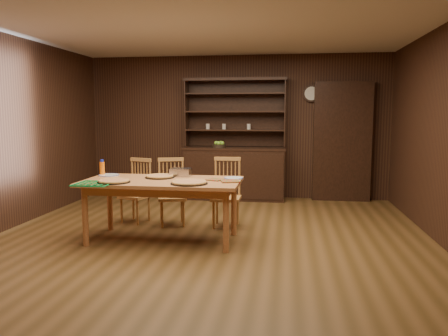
% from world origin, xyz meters
% --- Properties ---
extents(floor, '(6.00, 6.00, 0.00)m').
position_xyz_m(floor, '(0.00, 0.00, 0.00)').
color(floor, brown).
rests_on(floor, ground).
extents(room_shell, '(6.00, 6.00, 6.00)m').
position_xyz_m(room_shell, '(0.00, 0.00, 1.58)').
color(room_shell, silver).
rests_on(room_shell, floor).
extents(china_hutch, '(1.84, 0.52, 2.17)m').
position_xyz_m(china_hutch, '(-0.00, 2.75, 0.60)').
color(china_hutch, black).
rests_on(china_hutch, floor).
extents(doorway, '(1.00, 0.18, 2.10)m').
position_xyz_m(doorway, '(1.90, 2.90, 1.05)').
color(doorway, black).
rests_on(doorway, floor).
extents(wall_clock, '(0.30, 0.05, 0.30)m').
position_xyz_m(wall_clock, '(1.35, 2.96, 1.90)').
color(wall_clock, black).
rests_on(wall_clock, room_shell).
extents(dining_table, '(1.89, 0.94, 0.75)m').
position_xyz_m(dining_table, '(-0.55, 0.01, 0.67)').
color(dining_table, '#C67F44').
rests_on(dining_table, floor).
extents(chair_left, '(0.47, 0.45, 0.91)m').
position_xyz_m(chair_left, '(-1.17, 0.89, 0.48)').
color(chair_left, '#C47D43').
rests_on(chair_left, floor).
extents(chair_center, '(0.48, 0.46, 0.93)m').
position_xyz_m(chair_center, '(-0.65, 0.80, 0.49)').
color(chair_center, '#C47D43').
rests_on(chair_center, floor).
extents(chair_right, '(0.39, 0.37, 0.95)m').
position_xyz_m(chair_right, '(0.12, 0.83, 0.50)').
color(chair_right, '#C47D43').
rests_on(chair_right, floor).
extents(pizza_left, '(0.38, 0.38, 0.04)m').
position_xyz_m(pizza_left, '(-1.05, -0.27, 0.77)').
color(pizza_left, black).
rests_on(pizza_left, dining_table).
extents(pizza_right, '(0.43, 0.43, 0.04)m').
position_xyz_m(pizza_right, '(-0.16, -0.23, 0.77)').
color(pizza_right, black).
rests_on(pizza_right, dining_table).
extents(pizza_center, '(0.37, 0.37, 0.04)m').
position_xyz_m(pizza_center, '(-0.63, 0.18, 0.77)').
color(pizza_center, black).
rests_on(pizza_center, dining_table).
extents(cooling_rack, '(0.51, 0.51, 0.02)m').
position_xyz_m(cooling_rack, '(-1.23, -0.41, 0.76)').
color(cooling_rack, '#0B973F').
rests_on(cooling_rack, dining_table).
extents(plate_left, '(0.26, 0.26, 0.02)m').
position_xyz_m(plate_left, '(-1.33, 0.26, 0.76)').
color(plate_left, white).
rests_on(plate_left, dining_table).
extents(plate_right, '(0.24, 0.24, 0.02)m').
position_xyz_m(plate_right, '(0.30, 0.24, 0.76)').
color(plate_right, white).
rests_on(plate_right, dining_table).
extents(foil_dish, '(0.26, 0.19, 0.10)m').
position_xyz_m(foil_dish, '(-0.40, 0.36, 0.80)').
color(foil_dish, silver).
rests_on(foil_dish, dining_table).
extents(juice_bottle, '(0.06, 0.06, 0.21)m').
position_xyz_m(juice_bottle, '(-1.43, 0.28, 0.85)').
color(juice_bottle, orange).
rests_on(juice_bottle, dining_table).
extents(pot_holder_a, '(0.26, 0.26, 0.02)m').
position_xyz_m(pot_holder_a, '(0.28, -0.01, 0.76)').
color(pot_holder_a, red).
rests_on(pot_holder_a, dining_table).
extents(pot_holder_b, '(0.23, 0.23, 0.01)m').
position_xyz_m(pot_holder_b, '(0.09, 0.09, 0.76)').
color(pot_holder_b, red).
rests_on(pot_holder_b, dining_table).
extents(fruit_bowl, '(0.26, 0.26, 0.12)m').
position_xyz_m(fruit_bowl, '(-0.27, 2.69, 0.99)').
color(fruit_bowl, black).
rests_on(fruit_bowl, china_hutch).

